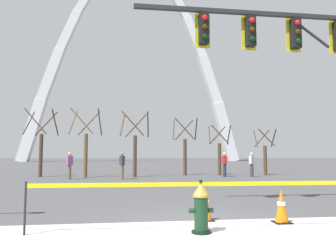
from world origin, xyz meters
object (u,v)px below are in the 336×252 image
at_px(fire_hydrant, 201,208).
at_px(pedestrian_walking_right, 252,164).
at_px(pedestrian_walking_left, 225,164).
at_px(monument_arch, 133,69).
at_px(pedestrian_standing_center, 69,165).
at_px(traffic_cone_mid_sidewalk, 205,204).
at_px(traffic_cone_by_hydrant, 281,206).
at_px(pedestrian_near_trees, 122,165).
at_px(traffic_signal_gantry, 309,55).

xyz_separation_m(fire_hydrant, pedestrian_walking_right, (6.86, 14.58, 0.35)).
bearing_deg(pedestrian_walking_right, pedestrian_walking_left, 172.72).
xyz_separation_m(monument_arch, pedestrian_standing_center, (-4.82, -48.29, -18.52)).
height_order(traffic_cone_mid_sidewalk, pedestrian_walking_right, pedestrian_walking_right).
bearing_deg(traffic_cone_by_hydrant, fire_hydrant, -161.21).
height_order(monument_arch, pedestrian_near_trees, monument_arch).
distance_m(pedestrian_standing_center, pedestrian_near_trees, 3.09).
distance_m(pedestrian_walking_left, pedestrian_standing_center, 9.74).
relative_size(traffic_cone_by_hydrant, pedestrian_standing_center, 0.46).
height_order(pedestrian_standing_center, pedestrian_near_trees, same).
distance_m(fire_hydrant, monument_arch, 65.00).
distance_m(traffic_cone_by_hydrant, pedestrian_walking_left, 14.51).
distance_m(traffic_cone_by_hydrant, pedestrian_standing_center, 14.79).
bearing_deg(traffic_signal_gantry, fire_hydrant, -145.11).
xyz_separation_m(traffic_cone_mid_sidewalk, pedestrian_walking_right, (6.49, 13.46, 0.46)).
height_order(pedestrian_walking_left, pedestrian_standing_center, same).
xyz_separation_m(traffic_cone_mid_sidewalk, pedestrian_near_trees, (-1.91, 12.36, 0.46)).
relative_size(pedestrian_standing_center, pedestrian_walking_right, 1.00).
height_order(traffic_signal_gantry, pedestrian_standing_center, traffic_signal_gantry).
bearing_deg(pedestrian_walking_right, pedestrian_near_trees, -172.53).
bearing_deg(traffic_signal_gantry, pedestrian_standing_center, 127.72).
distance_m(pedestrian_walking_left, pedestrian_walking_right, 1.78).
xyz_separation_m(fire_hydrant, pedestrian_near_trees, (-1.55, 13.48, 0.35)).
distance_m(fire_hydrant, traffic_signal_gantry, 6.27).
xyz_separation_m(traffic_cone_mid_sidewalk, traffic_signal_gantry, (3.64, 1.67, 4.05)).
bearing_deg(pedestrian_walking_right, traffic_cone_mid_sidewalk, -115.76).
xyz_separation_m(traffic_cone_mid_sidewalk, pedestrian_walking_left, (4.73, 13.69, 0.46)).
bearing_deg(monument_arch, pedestrian_walking_right, -82.05).
bearing_deg(pedestrian_walking_left, traffic_cone_mid_sidewalk, -109.06).
bearing_deg(monument_arch, fire_hydrant, -90.19).
xyz_separation_m(pedestrian_walking_left, pedestrian_standing_center, (-9.70, -0.89, 0.00)).
xyz_separation_m(traffic_cone_by_hydrant, pedestrian_walking_left, (3.17, 14.16, 0.46)).
bearing_deg(traffic_cone_by_hydrant, pedestrian_standing_center, 116.21).
distance_m(monument_arch, pedestrian_near_trees, 52.15).
relative_size(monument_arch, pedestrian_walking_right, 28.44).
relative_size(traffic_cone_mid_sidewalk, pedestrian_walking_left, 0.46).
bearing_deg(pedestrian_walking_right, traffic_signal_gantry, -103.62).
relative_size(fire_hydrant, monument_arch, 0.02).
relative_size(traffic_cone_mid_sidewalk, traffic_signal_gantry, 0.09).
bearing_deg(traffic_cone_by_hydrant, traffic_cone_mid_sidewalk, 163.23).
xyz_separation_m(monument_arch, pedestrian_walking_left, (4.88, -47.39, -18.52)).
bearing_deg(pedestrian_near_trees, traffic_cone_by_hydrant, -74.88).
relative_size(traffic_cone_mid_sidewalk, pedestrian_walking_right, 0.46).
bearing_deg(traffic_cone_by_hydrant, pedestrian_walking_right, 70.49).
bearing_deg(traffic_cone_mid_sidewalk, monument_arch, 90.14).
bearing_deg(fire_hydrant, pedestrian_standing_center, 108.32).
distance_m(traffic_cone_by_hydrant, pedestrian_walking_right, 14.79).
relative_size(traffic_cone_by_hydrant, pedestrian_near_trees, 0.46).
bearing_deg(pedestrian_standing_center, fire_hydrant, -71.68).
bearing_deg(traffic_cone_by_hydrant, traffic_signal_gantry, 45.76).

